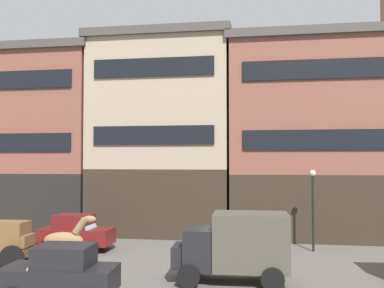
{
  "coord_description": "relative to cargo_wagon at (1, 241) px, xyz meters",
  "views": [
    {
      "loc": [
        1.01,
        -17.26,
        4.65
      ],
      "look_at": [
        -2.07,
        2.13,
        5.35
      ],
      "focal_mm": 41.06,
      "sensor_mm": 36.0,
      "label": 1
    }
  ],
  "objects": [
    {
      "name": "ground_plane",
      "position": [
        10.09,
        -0.24,
        -1.15
      ],
      "size": [
        120.0,
        120.0,
        0.0
      ],
      "primitive_type": "plane",
      "color": "#605B56"
    },
    {
      "name": "sedan_light",
      "position": [
        4.55,
        -3.78,
        -0.23
      ],
      "size": [
        3.79,
        2.04,
        1.83
      ],
      "color": "black",
      "rests_on": "ground_plane"
    },
    {
      "name": "building_center_right",
      "position": [
        14.11,
        10.41,
        4.95
      ],
      "size": [
        10.14,
        6.45,
        12.11
      ],
      "color": "#33281E",
      "rests_on": "ground_plane"
    },
    {
      "name": "delivery_truck_near",
      "position": [
        10.1,
        -0.71,
        0.28
      ],
      "size": [
        4.4,
        2.25,
        2.62
      ],
      "color": "black",
      "rests_on": "ground_plane"
    },
    {
      "name": "cargo_wagon",
      "position": [
        0.0,
        0.0,
        0.0
      ],
      "size": [
        2.99,
        1.69,
        1.98
      ],
      "color": "brown",
      "rests_on": "ground_plane"
    },
    {
      "name": "draft_horse",
      "position": [
        2.95,
        0.0,
        0.12
      ],
      "size": [
        2.35,
        0.71,
        2.3
      ],
      "color": "#937047",
      "rests_on": "ground_plane"
    },
    {
      "name": "building_far_left",
      "position": [
        -3.45,
        10.41,
        4.9
      ],
      "size": [
        8.16,
        6.45,
        12.01
      ],
      "color": "black",
      "rests_on": "ground_plane"
    },
    {
      "name": "building_center_left",
      "position": [
        4.83,
        10.41,
        5.18
      ],
      "size": [
        9.11,
        6.45,
        12.57
      ],
      "color": "#33281E",
      "rests_on": "ground_plane"
    },
    {
      "name": "sedan_dark",
      "position": [
        1.66,
        3.92,
        -0.23
      ],
      "size": [
        3.71,
        1.88,
        1.83
      ],
      "color": "maroon",
      "rests_on": "ground_plane"
    },
    {
      "name": "streetlamp_curbside",
      "position": [
        13.68,
        5.58,
        1.52
      ],
      "size": [
        0.32,
        0.32,
        4.12
      ],
      "color": "black",
      "rests_on": "ground_plane"
    }
  ]
}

